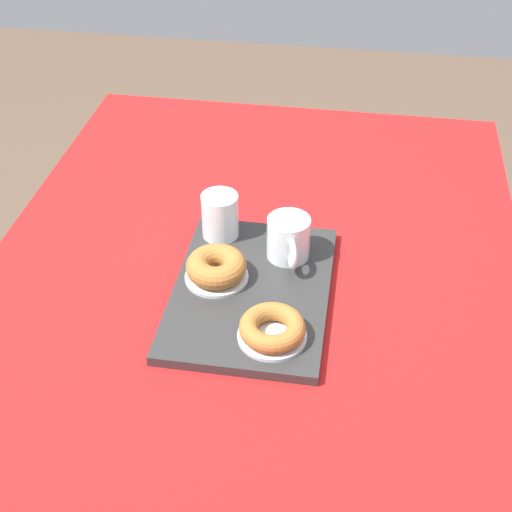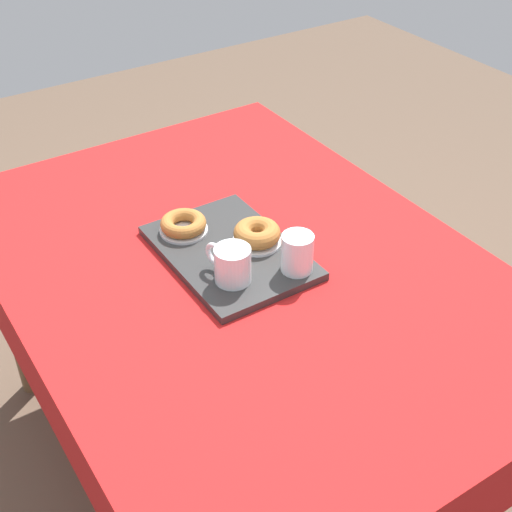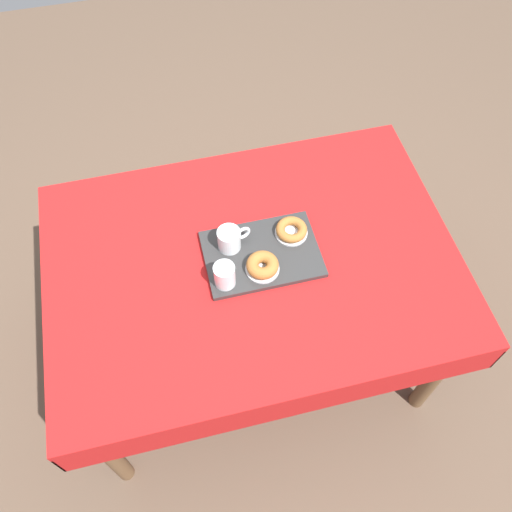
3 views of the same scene
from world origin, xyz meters
The scene contains 9 objects.
ground_plane centered at (0.00, 0.00, 0.00)m, with size 6.00×6.00×0.00m, color brown.
dining_table centered at (0.00, 0.00, 0.66)m, with size 1.46×1.04×0.75m.
serving_tray centered at (0.04, 0.01, 0.76)m, with size 0.41×0.28×0.02m, color #2D2D2D.
tea_mug_left centered at (-0.07, 0.06, 0.81)m, with size 0.12×0.08×0.08m.
water_glass_near centered at (-0.11, -0.08, 0.81)m, with size 0.07×0.07×0.09m.
donut_plate_left centered at (0.16, 0.07, 0.77)m, with size 0.12×0.12×0.01m, color silver.
sugar_donut_left centered at (0.16, 0.07, 0.79)m, with size 0.11×0.11×0.03m, color #A3662D.
donut_plate_right centered at (0.02, -0.06, 0.77)m, with size 0.12×0.12×0.01m, color silver.
sugar_donut_right centered at (0.02, -0.06, 0.80)m, with size 0.11×0.11×0.04m, color #A3662D.
Camera 1 is at (1.03, 0.18, 1.63)m, focal length 50.86 mm.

